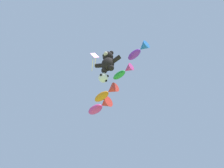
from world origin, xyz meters
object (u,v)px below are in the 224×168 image
(fish_kite_violet, at_px, (139,51))
(fish_kite_magenta, at_px, (100,107))
(diamond_kite, at_px, (94,57))
(fish_kite_emerald, at_px, (124,72))
(fish_kite_tangerine, at_px, (107,93))
(soccer_ball_kite, at_px, (103,78))
(teddy_bear_kite, at_px, (108,62))

(fish_kite_violet, relative_size, fish_kite_magenta, 0.77)
(fish_kite_violet, bearing_deg, fish_kite_magenta, 146.44)
(fish_kite_violet, xyz_separation_m, diamond_kite, (-4.10, 0.20, 1.77))
(fish_kite_violet, relative_size, diamond_kite, 0.79)
(fish_kite_emerald, distance_m, fish_kite_tangerine, 2.35)
(fish_kite_magenta, xyz_separation_m, diamond_kite, (1.00, -3.18, 2.90))
(fish_kite_tangerine, distance_m, diamond_kite, 3.44)
(diamond_kite, bearing_deg, fish_kite_tangerine, 81.87)
(soccer_ball_kite, relative_size, fish_kite_emerald, 0.39)
(soccer_ball_kite, relative_size, diamond_kite, 0.31)
(teddy_bear_kite, bearing_deg, fish_kite_magenta, 124.84)
(fish_kite_tangerine, xyz_separation_m, fish_kite_magenta, (-1.28, 1.24, -0.07))
(fish_kite_magenta, bearing_deg, diamond_kite, -72.56)
(teddy_bear_kite, bearing_deg, fish_kite_emerald, 71.50)
(fish_kite_violet, distance_m, fish_kite_magenta, 6.22)
(soccer_ball_kite, height_order, fish_kite_tangerine, fish_kite_tangerine)
(soccer_ball_kite, xyz_separation_m, fish_kite_violet, (2.79, 0.36, 2.06))
(teddy_bear_kite, xyz_separation_m, soccer_ball_kite, (-0.42, 0.17, -1.42))
(fish_kite_tangerine, height_order, fish_kite_magenta, fish_kite_magenta)
(soccer_ball_kite, bearing_deg, diamond_kite, 156.84)
(fish_kite_violet, bearing_deg, fish_kite_emerald, 146.83)
(teddy_bear_kite, bearing_deg, soccer_ball_kite, 157.27)
(fish_kite_violet, distance_m, fish_kite_emerald, 2.17)
(teddy_bear_kite, relative_size, fish_kite_violet, 1.10)
(fish_kite_emerald, xyz_separation_m, fish_kite_tangerine, (-2.02, 0.97, -0.70))
(fish_kite_magenta, height_order, diamond_kite, diamond_kite)
(soccer_ball_kite, distance_m, diamond_kite, 4.09)
(teddy_bear_kite, xyz_separation_m, fish_kite_violet, (2.37, 0.54, 0.64))
(soccer_ball_kite, xyz_separation_m, fish_kite_tangerine, (-1.03, 2.50, 1.00))
(fish_kite_tangerine, bearing_deg, fish_kite_violet, -29.25)
(teddy_bear_kite, relative_size, soccer_ball_kite, 2.78)
(fish_kite_magenta, bearing_deg, fish_kite_tangerine, -44.22)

